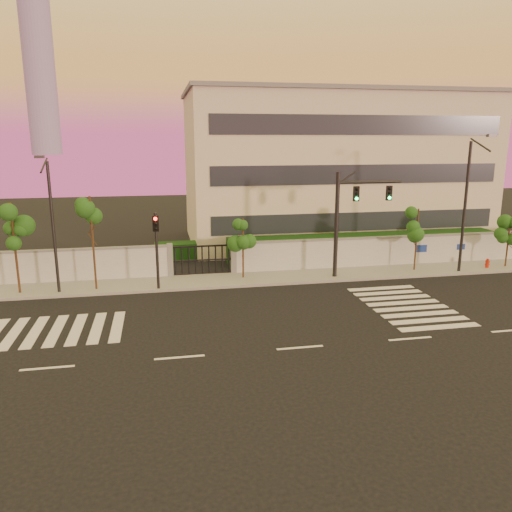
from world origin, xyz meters
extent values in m
plane|color=black|center=(0.00, 0.00, 0.00)|extent=(120.00, 120.00, 0.00)
cube|color=gray|center=(0.00, 10.50, 0.07)|extent=(60.00, 3.00, 0.15)
cube|color=#AAADB2|center=(14.50, 12.00, 1.00)|extent=(31.00, 0.30, 2.00)
cube|color=slate|center=(14.50, 12.00, 2.06)|extent=(31.00, 0.36, 0.12)
cube|color=slate|center=(-5.00, 12.00, 1.10)|extent=(0.35, 0.35, 2.20)
cube|color=slate|center=(-1.00, 12.00, 1.10)|extent=(0.35, 0.35, 2.20)
cube|color=black|center=(9.00, 14.50, 0.90)|extent=(20.00, 2.00, 1.80)
cube|color=black|center=(-3.00, 17.00, 0.60)|extent=(6.00, 1.50, 1.20)
cube|color=beige|center=(9.00, 22.00, 6.00)|extent=(24.00, 12.00, 12.00)
cube|color=#262D38|center=(9.00, 15.98, 2.50)|extent=(22.00, 0.08, 1.40)
cube|color=#262D38|center=(9.00, 15.98, 6.00)|extent=(22.00, 0.08, 1.40)
cube|color=#262D38|center=(9.00, 15.98, 9.50)|extent=(22.00, 0.08, 1.40)
cube|color=slate|center=(9.00, 22.00, 12.10)|extent=(24.40, 12.40, 0.30)
cylinder|color=gray|center=(-65.00, 280.00, 55.00)|extent=(16.00, 16.00, 110.00)
cube|color=silver|center=(-12.20, 4.00, 0.01)|extent=(0.50, 4.00, 0.02)
cube|color=silver|center=(-11.30, 4.00, 0.01)|extent=(0.50, 4.00, 0.02)
cube|color=silver|center=(-10.40, 4.00, 0.01)|extent=(0.50, 4.00, 0.02)
cube|color=silver|center=(-9.50, 4.00, 0.01)|extent=(0.50, 4.00, 0.02)
cube|color=silver|center=(-8.60, 4.00, 0.01)|extent=(0.50, 4.00, 0.02)
cube|color=silver|center=(-7.70, 4.00, 0.01)|extent=(0.50, 4.00, 0.02)
cube|color=silver|center=(7.00, 1.00, 0.01)|extent=(4.00, 0.50, 0.02)
cube|color=silver|center=(7.00, 1.90, 0.01)|extent=(4.00, 0.50, 0.02)
cube|color=silver|center=(7.00, 2.80, 0.01)|extent=(4.00, 0.50, 0.02)
cube|color=silver|center=(7.00, 3.70, 0.01)|extent=(4.00, 0.50, 0.02)
cube|color=silver|center=(7.00, 4.60, 0.01)|extent=(4.00, 0.50, 0.02)
cube|color=silver|center=(7.00, 5.50, 0.01)|extent=(4.00, 0.50, 0.02)
cube|color=silver|center=(7.00, 6.40, 0.01)|extent=(4.00, 0.50, 0.02)
cube|color=silver|center=(7.00, 7.30, 0.01)|extent=(4.00, 0.50, 0.02)
cube|color=silver|center=(-10.00, 0.00, 0.01)|extent=(2.00, 0.15, 0.01)
cube|color=silver|center=(-5.00, 0.00, 0.01)|extent=(2.00, 0.15, 0.01)
cube|color=silver|center=(0.00, 0.00, 0.01)|extent=(2.00, 0.15, 0.01)
cube|color=silver|center=(5.00, 0.00, 0.01)|extent=(2.00, 0.15, 0.01)
cube|color=silver|center=(10.00, 0.00, 0.01)|extent=(2.00, 0.15, 0.01)
cylinder|color=#382314|center=(-13.39, 10.00, 2.61)|extent=(0.13, 0.13, 5.21)
sphere|color=#1A4213|center=(-13.39, 10.00, 4.17)|extent=(1.17, 1.17, 1.17)
sphere|color=#1A4213|center=(-13.02, 10.21, 3.39)|extent=(0.90, 0.90, 0.90)
sphere|color=#1A4213|center=(-13.71, 9.84, 3.65)|extent=(0.85, 0.85, 0.85)
cylinder|color=#382314|center=(-9.27, 9.92, 2.73)|extent=(0.12, 0.12, 5.47)
sphere|color=#1A4213|center=(-9.27, 9.92, 4.37)|extent=(1.08, 1.08, 1.08)
sphere|color=#1A4213|center=(-8.93, 10.11, 3.55)|extent=(0.82, 0.82, 0.82)
sphere|color=#1A4213|center=(-9.56, 9.77, 3.83)|extent=(0.78, 0.78, 0.78)
cylinder|color=#382314|center=(-0.59, 10.70, 1.92)|extent=(0.11, 0.11, 3.83)
sphere|color=#1A4213|center=(-0.59, 10.70, 3.07)|extent=(0.98, 0.98, 0.98)
sphere|color=#1A4213|center=(-0.28, 10.88, 2.49)|extent=(0.75, 0.75, 0.75)
sphere|color=#1A4213|center=(-0.86, 10.56, 2.68)|extent=(0.72, 0.72, 0.72)
cylinder|color=#382314|center=(10.76, 10.39, 2.09)|extent=(0.11, 0.11, 4.17)
sphere|color=#1A4213|center=(10.76, 10.39, 3.34)|extent=(0.99, 0.99, 0.99)
sphere|color=#1A4213|center=(11.07, 10.57, 2.71)|extent=(0.75, 0.75, 0.75)
sphere|color=#1A4213|center=(10.49, 10.25, 2.92)|extent=(0.72, 0.72, 0.72)
cylinder|color=#382314|center=(17.24, 10.04, 1.66)|extent=(0.11, 0.11, 3.33)
sphere|color=#1A4213|center=(17.24, 10.04, 2.66)|extent=(1.00, 1.00, 1.00)
sphere|color=#1A4213|center=(17.56, 10.22, 2.16)|extent=(0.76, 0.76, 0.76)
sphere|color=#1A4213|center=(16.97, 9.90, 2.33)|extent=(0.73, 0.73, 0.73)
cylinder|color=black|center=(5.07, 9.87, 3.31)|extent=(0.26, 0.26, 6.62)
cylinder|color=black|center=(7.09, 9.87, 5.98)|extent=(4.06, 0.23, 0.17)
cube|color=black|center=(6.24, 9.82, 5.28)|extent=(0.37, 0.19, 0.96)
sphere|color=#0CF259|center=(6.24, 9.71, 4.98)|extent=(0.21, 0.21, 0.21)
cube|color=black|center=(8.38, 9.82, 5.28)|extent=(0.37, 0.19, 0.96)
sphere|color=#0CF259|center=(8.38, 9.71, 4.98)|extent=(0.21, 0.21, 0.21)
cylinder|color=black|center=(-5.77, 9.33, 2.27)|extent=(0.16, 0.16, 4.54)
cube|color=black|center=(-5.77, 9.28, 3.94)|extent=(0.35, 0.18, 0.91)
sphere|color=red|center=(-5.77, 9.17, 4.22)|extent=(0.20, 0.20, 0.20)
cylinder|color=black|center=(-11.27, 9.74, 3.69)|extent=(0.17, 0.17, 7.38)
cylinder|color=black|center=(-11.27, 8.91, 7.20)|extent=(0.09, 1.77, 0.72)
cube|color=#3F3F44|center=(-11.27, 8.08, 7.66)|extent=(0.46, 0.23, 0.14)
cylinder|color=black|center=(13.46, 9.54, 4.20)|extent=(0.19, 0.19, 8.39)
cylinder|color=black|center=(13.46, 8.60, 8.18)|extent=(0.10, 2.01, 0.82)
cube|color=#3F3F44|center=(13.46, 7.65, 8.71)|extent=(0.52, 0.26, 0.16)
cylinder|color=#B21E0B|center=(15.80, 9.95, 0.26)|extent=(0.23, 0.23, 0.51)
cylinder|color=#B21E0B|center=(15.80, 9.95, 0.57)|extent=(0.29, 0.29, 0.10)
sphere|color=#B21E0B|center=(15.80, 9.95, 0.68)|extent=(0.19, 0.19, 0.19)
cylinder|color=#B21E0B|center=(15.80, 9.95, 0.36)|extent=(0.30, 0.17, 0.10)
camera|label=1|loc=(-5.54, -18.72, 8.53)|focal=35.00mm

